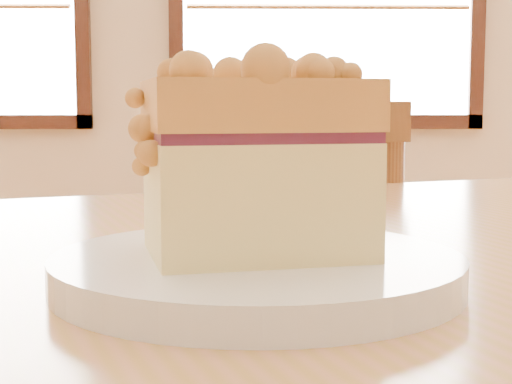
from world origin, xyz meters
TOP-DOWN VIEW (x-y plane):
  - cafe_chair_main at (-0.15, 0.74)m, footprint 0.46×0.46m
  - plate at (-0.17, -0.02)m, footprint 0.23×0.23m
  - cake_slice at (-0.17, -0.02)m, footprint 0.14×0.12m

SIDE VIEW (x-z plane):
  - cafe_chair_main at x=-0.15m, z-range 0.00..0.87m
  - plate at x=-0.17m, z-range 0.75..0.77m
  - cake_slice at x=-0.17m, z-range 0.77..0.88m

